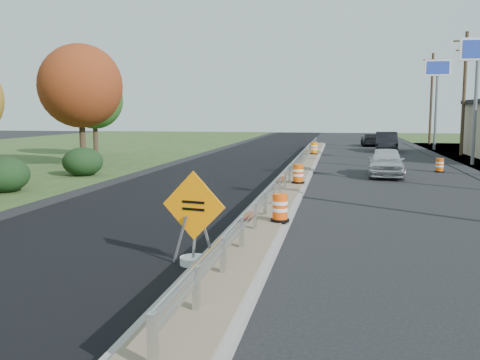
% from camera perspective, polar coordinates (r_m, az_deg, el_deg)
% --- Properties ---
extents(ground, '(140.00, 140.00, 0.00)m').
position_cam_1_polar(ground, '(20.23, 4.25, -2.22)').
color(ground, black).
rests_on(ground, ground).
extents(milled_overlay, '(7.20, 120.00, 0.01)m').
position_cam_1_polar(milled_overlay, '(30.73, -1.87, 1.04)').
color(milled_overlay, black).
rests_on(milled_overlay, ground).
extents(median, '(1.60, 55.00, 0.23)m').
position_cam_1_polar(median, '(28.11, 6.04, 0.64)').
color(median, gray).
rests_on(median, ground).
extents(guardrail, '(0.10, 46.15, 0.72)m').
position_cam_1_polar(guardrail, '(29.04, 6.21, 2.07)').
color(guardrail, silver).
rests_on(guardrail, median).
extents(pylon_sign_mid, '(2.20, 0.30, 7.90)m').
position_cam_1_polar(pylon_sign_mid, '(36.94, 24.03, 11.52)').
color(pylon_sign_mid, slate).
rests_on(pylon_sign_mid, ground).
extents(pylon_sign_north, '(2.20, 0.30, 7.90)m').
position_cam_1_polar(pylon_sign_north, '(50.64, 20.31, 10.35)').
color(pylon_sign_north, slate).
rests_on(pylon_sign_north, ground).
extents(utility_pole_nmid, '(1.90, 0.26, 9.40)m').
position_cam_1_polar(utility_pole_nmid, '(44.86, 22.80, 8.73)').
color(utility_pole_nmid, '#473523').
rests_on(utility_pole_nmid, ground).
extents(utility_pole_north, '(1.90, 0.26, 9.40)m').
position_cam_1_polar(utility_pole_north, '(59.60, 19.74, 8.35)').
color(utility_pole_north, '#473523').
rests_on(utility_pole_north, ground).
extents(hedge_mid, '(2.09, 2.09, 1.52)m').
position_cam_1_polar(hedge_mid, '(24.22, -23.89, 0.55)').
color(hedge_mid, black).
rests_on(hedge_mid, ground).
extents(hedge_north, '(2.09, 2.09, 1.52)m').
position_cam_1_polar(hedge_north, '(29.11, -16.42, 1.89)').
color(hedge_north, black).
rests_on(hedge_north, ground).
extents(tree_near_red, '(4.95, 4.95, 7.35)m').
position_cam_1_polar(tree_near_red, '(33.51, -16.64, 9.57)').
color(tree_near_red, '#473523').
rests_on(tree_near_red, ground).
extents(tree_near_back, '(4.29, 4.29, 6.37)m').
position_cam_1_polar(tree_near_back, '(41.98, -15.28, 8.19)').
color(tree_near_back, '#473523').
rests_on(tree_near_back, ground).
extents(caution_sign, '(1.47, 0.62, 2.06)m').
position_cam_1_polar(caution_sign, '(11.73, -4.93, -6.54)').
color(caution_sign, white).
rests_on(caution_sign, ground).
extents(barrel_median_near, '(0.54, 0.54, 0.79)m').
position_cam_1_polar(barrel_median_near, '(15.23, 4.29, -3.02)').
color(barrel_median_near, black).
rests_on(barrel_median_near, median).
extents(barrel_median_mid, '(0.57, 0.57, 0.84)m').
position_cam_1_polar(barrel_median_mid, '(23.52, 6.23, 0.63)').
color(barrel_median_mid, black).
rests_on(barrel_median_mid, median).
extents(barrel_median_far, '(0.61, 0.61, 0.89)m').
position_cam_1_polar(barrel_median_far, '(40.14, 7.92, 3.36)').
color(barrel_median_far, black).
rests_on(barrel_median_far, median).
extents(barrel_shoulder_near, '(0.54, 0.54, 0.79)m').
position_cam_1_polar(barrel_shoulder_near, '(31.79, 20.53, 1.46)').
color(barrel_shoulder_near, black).
rests_on(barrel_shoulder_near, ground).
extents(barrel_shoulder_far, '(0.54, 0.54, 0.80)m').
position_cam_1_polar(barrel_shoulder_far, '(49.64, 16.12, 3.55)').
color(barrel_shoulder_far, black).
rests_on(barrel_shoulder_far, ground).
extents(car_silver, '(2.04, 4.53, 1.51)m').
position_cam_1_polar(car_silver, '(28.82, 15.33, 1.87)').
color(car_silver, silver).
rests_on(car_silver, ground).
extents(car_dark_mid, '(2.06, 5.16, 1.67)m').
position_cam_1_polar(car_dark_mid, '(47.35, 15.34, 3.96)').
color(car_dark_mid, black).
rests_on(car_dark_mid, ground).
extents(car_dark_far, '(1.75, 4.30, 1.25)m').
position_cam_1_polar(car_dark_far, '(54.87, 13.72, 4.20)').
color(car_dark_far, black).
rests_on(car_dark_far, ground).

